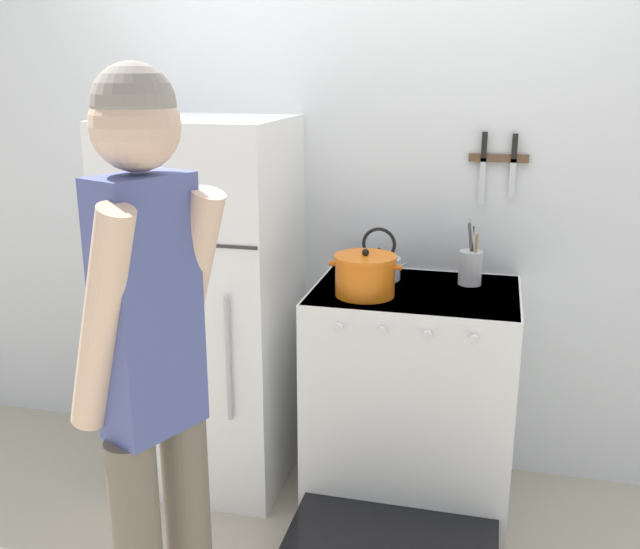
% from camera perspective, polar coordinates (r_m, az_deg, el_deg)
% --- Properties ---
extents(ground_plane, '(14.00, 14.00, 0.00)m').
position_cam_1_polar(ground_plane, '(3.55, 2.73, -13.81)').
color(ground_plane, '#B2A893').
extents(wall_back, '(10.00, 0.06, 2.55)m').
position_cam_1_polar(wall_back, '(3.15, 3.15, 7.03)').
color(wall_back, silver).
rests_on(wall_back, ground_plane).
extents(refrigerator, '(0.69, 0.66, 1.58)m').
position_cam_1_polar(refrigerator, '(3.11, -8.90, -2.43)').
color(refrigerator, white).
rests_on(refrigerator, ground_plane).
extents(stove_range, '(0.82, 1.35, 0.92)m').
position_cam_1_polar(stove_range, '(3.00, 7.24, -9.98)').
color(stove_range, white).
rests_on(stove_range, ground_plane).
extents(dutch_oven_pot, '(0.28, 0.24, 0.19)m').
position_cam_1_polar(dutch_oven_pot, '(2.75, 3.63, -0.06)').
color(dutch_oven_pot, orange).
rests_on(dutch_oven_pot, stove_range).
extents(tea_kettle, '(0.23, 0.18, 0.22)m').
position_cam_1_polar(tea_kettle, '(2.99, 4.75, 0.83)').
color(tea_kettle, silver).
rests_on(tea_kettle, stove_range).
extents(utensil_jar, '(0.09, 0.09, 0.28)m').
position_cam_1_polar(utensil_jar, '(2.95, 11.96, 0.65)').
color(utensil_jar, '#B7BABF').
rests_on(utensil_jar, stove_range).
extents(person, '(0.38, 0.43, 1.79)m').
position_cam_1_polar(person, '(1.87, -13.24, -7.94)').
color(person, '#6B6051').
rests_on(person, ground_plane).
extents(wall_knife_strip, '(0.24, 0.03, 0.30)m').
position_cam_1_polar(wall_knife_strip, '(3.03, 14.09, 9.10)').
color(wall_knife_strip, brown).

